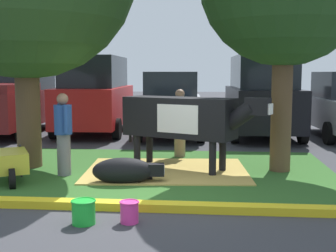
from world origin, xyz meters
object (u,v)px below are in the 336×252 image
(calf_lying, at_px, (125,171))
(hatchback_white, at_px, (172,105))
(cow_holstein, at_px, (184,118))
(suv_dark_grey, at_px, (95,95))
(suv_black, at_px, (261,96))
(person_handler, at_px, (180,121))
(bucket_pink, at_px, (129,211))
(bucket_green, at_px, (84,211))
(person_visitor_near, at_px, (63,132))
(wheelbarrow, at_px, (10,162))
(pickup_truck_maroon, at_px, (12,99))

(calf_lying, distance_m, hatchback_white, 6.35)
(cow_holstein, distance_m, suv_dark_grey, 6.45)
(cow_holstein, height_order, suv_black, suv_black)
(cow_holstein, xyz_separation_m, hatchback_white, (-0.68, 5.09, -0.10))
(calf_lying, height_order, person_handler, person_handler)
(bucket_pink, height_order, hatchback_white, hatchback_white)
(suv_dark_grey, relative_size, suv_black, 1.00)
(bucket_green, height_order, bucket_pink, bucket_green)
(bucket_green, bearing_deg, suv_dark_grey, 103.41)
(person_handler, bearing_deg, person_visitor_near, -134.52)
(person_handler, height_order, bucket_pink, person_handler)
(wheelbarrow, relative_size, suv_dark_grey, 0.33)
(calf_lying, height_order, hatchback_white, hatchback_white)
(cow_holstein, bearing_deg, pickup_truck_maroon, 138.47)
(bucket_pink, bearing_deg, suv_dark_grey, 107.15)
(wheelbarrow, relative_size, bucket_green, 4.63)
(suv_black, bearing_deg, person_handler, -121.14)
(bucket_pink, distance_m, hatchback_white, 8.41)
(pickup_truck_maroon, bearing_deg, calf_lying, -52.43)
(wheelbarrow, bearing_deg, pickup_truck_maroon, 113.81)
(wheelbarrow, bearing_deg, suv_black, 51.66)
(person_visitor_near, height_order, hatchback_white, hatchback_white)
(calf_lying, distance_m, suv_dark_grey, 7.22)
(person_handler, height_order, pickup_truck_maroon, pickup_truck_maroon)
(bucket_pink, xyz_separation_m, suv_dark_grey, (-2.73, 8.84, 1.12))
(cow_holstein, height_order, bucket_pink, cow_holstein)
(wheelbarrow, height_order, suv_dark_grey, suv_dark_grey)
(suv_dark_grey, bearing_deg, pickup_truck_maroon, -174.91)
(calf_lying, bearing_deg, bucket_green, -93.64)
(bucket_green, distance_m, bucket_pink, 0.60)
(person_handler, relative_size, person_visitor_near, 1.00)
(cow_holstein, relative_size, hatchback_white, 0.67)
(calf_lying, distance_m, bucket_green, 2.18)
(bucket_green, bearing_deg, pickup_truck_maroon, 119.30)
(person_handler, bearing_deg, wheelbarrow, -136.32)
(wheelbarrow, xyz_separation_m, bucket_pink, (2.54, -1.95, -0.23))
(person_handler, bearing_deg, pickup_truck_maroon, 146.38)
(cow_holstein, distance_m, person_visitor_near, 2.39)
(suv_black, bearing_deg, wheelbarrow, -128.34)
(calf_lying, xyz_separation_m, person_handler, (0.81, 2.65, 0.63))
(person_visitor_near, bearing_deg, wheelbarrow, -141.64)
(person_visitor_near, bearing_deg, cow_holstein, 16.99)
(cow_holstein, relative_size, pickup_truck_maroon, 0.54)
(bucket_pink, xyz_separation_m, hatchback_white, (-0.15, 8.36, 0.83))
(person_handler, bearing_deg, bucket_pink, -94.29)
(bucket_pink, bearing_deg, wheelbarrow, 142.52)
(person_handler, distance_m, suv_black, 4.46)
(bucket_pink, bearing_deg, suv_black, 72.72)
(person_visitor_near, bearing_deg, bucket_pink, -55.95)
(pickup_truck_maroon, xyz_separation_m, suv_dark_grey, (2.75, 0.25, 0.16))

